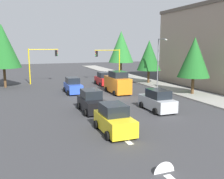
# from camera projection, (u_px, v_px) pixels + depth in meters

# --- Properties ---
(ground_plane) EXTENTS (120.00, 120.00, 0.00)m
(ground_plane) POSITION_uv_depth(u_px,v_px,m) (105.00, 98.00, 28.30)
(ground_plane) COLOR #353538
(sidewalk_kerb) EXTENTS (80.00, 4.00, 0.15)m
(sidewalk_kerb) POSITION_uv_depth(u_px,v_px,m) (161.00, 86.00, 36.55)
(sidewalk_kerb) COLOR gray
(sidewalk_kerb) RESTS_ON ground
(lane_arrow_near) EXTENTS (2.40, 1.10, 1.10)m
(lane_arrow_near) POSITION_uv_depth(u_px,v_px,m) (119.00, 134.00, 16.64)
(lane_arrow_near) COLOR silver
(lane_arrow_near) RESTS_ON ground
(lane_arrow_mid) EXTENTS (2.40, 1.10, 1.10)m
(lane_arrow_mid) POSITION_uv_depth(u_px,v_px,m) (170.00, 178.00, 11.12)
(lane_arrow_mid) COLOR silver
(lane_arrow_mid) RESTS_ON ground
(apartment_block) EXTENTS (19.48, 9.30, 11.59)m
(apartment_block) POSITION_uv_depth(u_px,v_px,m) (222.00, 46.00, 35.48)
(apartment_block) COLOR gray
(apartment_block) RESTS_ON ground
(traffic_signal_far_right) EXTENTS (0.36, 4.59, 5.48)m
(traffic_signal_far_right) POSITION_uv_depth(u_px,v_px,m) (41.00, 59.00, 38.54)
(traffic_signal_far_right) COLOR yellow
(traffic_signal_far_right) RESTS_ON ground
(traffic_signal_far_left) EXTENTS (0.36, 4.59, 5.31)m
(traffic_signal_far_left) POSITION_uv_depth(u_px,v_px,m) (109.00, 58.00, 42.50)
(traffic_signal_far_left) COLOR yellow
(traffic_signal_far_left) RESTS_ON ground
(street_lamp_curbside) EXTENTS (2.15, 0.28, 7.00)m
(street_lamp_curbside) POSITION_uv_depth(u_px,v_px,m) (160.00, 57.00, 34.08)
(street_lamp_curbside) COLOR slate
(street_lamp_curbside) RESTS_ON ground
(tree_opposite_side) EXTENTS (4.84, 4.84, 8.88)m
(tree_opposite_side) POSITION_uv_depth(u_px,v_px,m) (2.00, 46.00, 34.50)
(tree_opposite_side) COLOR brown
(tree_opposite_side) RESTS_ON ground
(tree_roadside_mid) EXTENTS (3.71, 3.71, 6.75)m
(tree_roadside_mid) POSITION_uv_depth(u_px,v_px,m) (149.00, 55.00, 38.38)
(tree_roadside_mid) COLOR brown
(tree_roadside_mid) RESTS_ON ground
(tree_roadside_far) EXTENTS (4.74, 4.74, 8.70)m
(tree_roadside_far) POSITION_uv_depth(u_px,v_px,m) (121.00, 47.00, 47.20)
(tree_roadside_far) COLOR brown
(tree_roadside_far) RESTS_ON ground
(tree_roadside_near) EXTENTS (3.80, 3.80, 6.92)m
(tree_roadside_near) POSITION_uv_depth(u_px,v_px,m) (194.00, 57.00, 29.33)
(tree_roadside_near) COLOR brown
(tree_roadside_near) RESTS_ON ground
(delivery_van_orange) EXTENTS (4.80, 2.22, 2.77)m
(delivery_van_orange) POSITION_uv_depth(u_px,v_px,m) (117.00, 83.00, 31.07)
(delivery_van_orange) COLOR orange
(delivery_van_orange) RESTS_ON ground
(car_black) EXTENTS (4.04, 2.08, 1.98)m
(car_black) POSITION_uv_depth(u_px,v_px,m) (92.00, 102.00, 22.37)
(car_black) COLOR black
(car_black) RESTS_ON ground
(car_silver) EXTENTS (4.15, 2.07, 1.98)m
(car_silver) POSITION_uv_depth(u_px,v_px,m) (157.00, 101.00, 22.70)
(car_silver) COLOR #B2B5BA
(car_silver) RESTS_ON ground
(car_blue) EXTENTS (4.04, 2.00, 1.98)m
(car_blue) POSITION_uv_depth(u_px,v_px,m) (73.00, 86.00, 31.17)
(car_blue) COLOR blue
(car_blue) RESTS_ON ground
(car_red) EXTENTS (3.89, 2.09, 1.98)m
(car_red) POSITION_uv_depth(u_px,v_px,m) (104.00, 79.00, 37.48)
(car_red) COLOR red
(car_red) RESTS_ON ground
(car_yellow) EXTENTS (3.90, 2.09, 1.98)m
(car_yellow) POSITION_uv_depth(u_px,v_px,m) (114.00, 120.00, 16.91)
(car_yellow) COLOR yellow
(car_yellow) RESTS_ON ground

